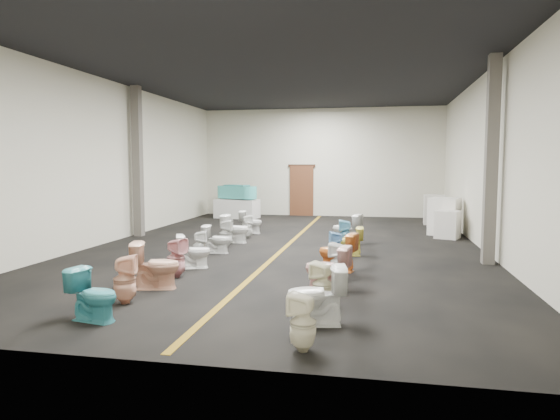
# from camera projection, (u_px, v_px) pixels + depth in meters

# --- Properties ---
(floor) EXTENTS (16.00, 16.00, 0.00)m
(floor) POSITION_uv_depth(u_px,v_px,m) (287.00, 246.00, 13.31)
(floor) COLOR black
(floor) RESTS_ON ground
(ceiling) EXTENTS (16.00, 16.00, 0.00)m
(ceiling) POSITION_uv_depth(u_px,v_px,m) (287.00, 74.00, 12.90)
(ceiling) COLOR black
(ceiling) RESTS_ON ground
(wall_back) EXTENTS (10.00, 0.00, 10.00)m
(wall_back) POSITION_uv_depth(u_px,v_px,m) (321.00, 162.00, 20.93)
(wall_back) COLOR beige
(wall_back) RESTS_ON ground
(wall_front) EXTENTS (10.00, 0.00, 10.00)m
(wall_front) POSITION_uv_depth(u_px,v_px,m) (153.00, 157.00, 5.29)
(wall_front) COLOR beige
(wall_front) RESTS_ON ground
(wall_left) EXTENTS (0.00, 16.00, 16.00)m
(wall_left) POSITION_uv_depth(u_px,v_px,m) (113.00, 162.00, 14.06)
(wall_left) COLOR beige
(wall_left) RESTS_ON ground
(wall_right) EXTENTS (0.00, 16.00, 16.00)m
(wall_right) POSITION_uv_depth(u_px,v_px,m) (488.00, 161.00, 12.15)
(wall_right) COLOR beige
(wall_right) RESTS_ON ground
(aisle_stripe) EXTENTS (0.12, 15.60, 0.01)m
(aisle_stripe) POSITION_uv_depth(u_px,v_px,m) (287.00, 246.00, 13.31)
(aisle_stripe) COLOR #7E5C12
(aisle_stripe) RESTS_ON floor
(back_door) EXTENTS (1.00, 0.10, 2.10)m
(back_door) POSITION_uv_depth(u_px,v_px,m) (302.00, 191.00, 21.13)
(back_door) COLOR #562D19
(back_door) RESTS_ON floor
(door_frame) EXTENTS (1.15, 0.08, 0.10)m
(door_frame) POSITION_uv_depth(u_px,v_px,m) (302.00, 166.00, 21.04)
(door_frame) COLOR #331C11
(door_frame) RESTS_ON back_door
(column_left) EXTENTS (0.25, 0.25, 4.50)m
(column_left) POSITION_uv_depth(u_px,v_px,m) (138.00, 162.00, 14.99)
(column_left) COLOR #59544C
(column_left) RESTS_ON floor
(column_right) EXTENTS (0.25, 0.25, 4.50)m
(column_right) POSITION_uv_depth(u_px,v_px,m) (491.00, 161.00, 10.74)
(column_right) COLOR #59544C
(column_right) RESTS_ON floor
(display_table) EXTENTS (1.82, 1.11, 0.76)m
(display_table) POSITION_uv_depth(u_px,v_px,m) (237.00, 209.00, 20.21)
(display_table) COLOR white
(display_table) RESTS_ON floor
(bathtub) EXTENTS (1.76, 1.13, 0.55)m
(bathtub) POSITION_uv_depth(u_px,v_px,m) (237.00, 192.00, 20.15)
(bathtub) COLOR #40B9B5
(bathtub) RESTS_ON display_table
(appliance_crate_a) EXTENTS (0.83, 0.83, 0.81)m
(appliance_crate_a) POSITION_uv_depth(u_px,v_px,m) (448.00, 225.00, 14.65)
(appliance_crate_a) COLOR silver
(appliance_crate_a) RESTS_ON floor
(appliance_crate_b) EXTENTS (1.08, 1.08, 1.14)m
(appliance_crate_b) POSITION_uv_depth(u_px,v_px,m) (444.00, 216.00, 15.39)
(appliance_crate_b) COLOR silver
(appliance_crate_b) RESTS_ON floor
(appliance_crate_c) EXTENTS (0.76, 0.76, 0.81)m
(appliance_crate_c) POSITION_uv_depth(u_px,v_px,m) (438.00, 216.00, 16.96)
(appliance_crate_c) COLOR silver
(appliance_crate_c) RESTS_ON floor
(appliance_crate_d) EXTENTS (0.79, 0.79, 1.07)m
(appliance_crate_d) POSITION_uv_depth(u_px,v_px,m) (434.00, 210.00, 18.09)
(appliance_crate_d) COLOR silver
(appliance_crate_d) RESTS_ON floor
(toilet_left_0) EXTENTS (0.78, 0.54, 0.73)m
(toilet_left_0) POSITION_uv_depth(u_px,v_px,m) (94.00, 295.00, 6.91)
(toilet_left_0) COLOR teal
(toilet_left_0) RESTS_ON floor
(toilet_left_1) EXTENTS (0.44, 0.43, 0.77)m
(toilet_left_1) POSITION_uv_depth(u_px,v_px,m) (125.00, 279.00, 7.76)
(toilet_left_1) COLOR #F6B797
(toilet_left_1) RESTS_ON floor
(toilet_left_2) EXTENTS (0.90, 0.65, 0.83)m
(toilet_left_2) POSITION_uv_depth(u_px,v_px,m) (156.00, 265.00, 8.70)
(toilet_left_2) COLOR #ECAE8E
(toilet_left_2) RESTS_ON floor
(toilet_left_3) EXTENTS (0.43, 0.42, 0.77)m
(toilet_left_3) POSITION_uv_depth(u_px,v_px,m) (176.00, 258.00, 9.56)
(toilet_left_3) COLOR pink
(toilet_left_3) RESTS_ON floor
(toilet_left_4) EXTENTS (0.80, 0.64, 0.71)m
(toilet_left_4) POSITION_uv_depth(u_px,v_px,m) (193.00, 251.00, 10.44)
(toilet_left_4) COLOR white
(toilet_left_4) RESTS_ON floor
(toilet_left_5) EXTENTS (0.38, 0.37, 0.68)m
(toilet_left_5) POSITION_uv_depth(u_px,v_px,m) (200.00, 246.00, 11.25)
(toilet_left_5) COLOR silver
(toilet_left_5) RESTS_ON floor
(toilet_left_6) EXTENTS (0.69, 0.41, 0.69)m
(toilet_left_6) POSITION_uv_depth(u_px,v_px,m) (217.00, 239.00, 12.21)
(toilet_left_6) COLOR white
(toilet_left_6) RESTS_ON floor
(toilet_left_7) EXTENTS (0.36, 0.35, 0.74)m
(toilet_left_7) POSITION_uv_depth(u_px,v_px,m) (226.00, 234.00, 13.01)
(toilet_left_7) COLOR silver
(toilet_left_7) RESTS_ON floor
(toilet_left_8) EXTENTS (0.79, 0.49, 0.78)m
(toilet_left_8) POSITION_uv_depth(u_px,v_px,m) (235.00, 229.00, 13.85)
(toilet_left_8) COLOR white
(toilet_left_8) RESTS_ON floor
(toilet_left_9) EXTENTS (0.40, 0.39, 0.69)m
(toilet_left_9) POSITION_uv_depth(u_px,v_px,m) (247.00, 226.00, 14.69)
(toilet_left_9) COLOR white
(toilet_left_9) RESTS_ON floor
(toilet_left_10) EXTENTS (0.71, 0.41, 0.72)m
(toilet_left_10) POSITION_uv_depth(u_px,v_px,m) (251.00, 222.00, 15.71)
(toilet_left_10) COLOR white
(toilet_left_10) RESTS_ON floor
(toilet_right_0) EXTENTS (0.36, 0.36, 0.69)m
(toilet_right_0) POSITION_uv_depth(u_px,v_px,m) (303.00, 323.00, 5.77)
(toilet_right_0) COLOR beige
(toilet_right_0) RESTS_ON floor
(toilet_right_1) EXTENTS (0.87, 0.59, 0.82)m
(toilet_right_1) POSITION_uv_depth(u_px,v_px,m) (316.00, 296.00, 6.72)
(toilet_right_1) COLOR white
(toilet_right_1) RESTS_ON floor
(toilet_right_2) EXTENTS (0.40, 0.40, 0.69)m
(toilet_right_2) POSITION_uv_depth(u_px,v_px,m) (322.00, 284.00, 7.60)
(toilet_right_2) COLOR #EEE8C4
(toilet_right_2) RESTS_ON floor
(toilet_right_3) EXTENTS (0.84, 0.57, 0.79)m
(toilet_right_3) POSITION_uv_depth(u_px,v_px,m) (327.00, 268.00, 8.53)
(toilet_right_3) COLOR #DFA59F
(toilet_right_3) RESTS_ON floor
(toilet_right_4) EXTENTS (0.40, 0.40, 0.72)m
(toilet_right_4) POSITION_uv_depth(u_px,v_px,m) (339.00, 262.00, 9.29)
(toilet_right_4) COLOR silver
(toilet_right_4) RESTS_ON floor
(toilet_right_5) EXTENTS (0.86, 0.61, 0.79)m
(toilet_right_5) POSITION_uv_depth(u_px,v_px,m) (337.00, 252.00, 10.14)
(toilet_right_5) COLOR orange
(toilet_right_5) RESTS_ON floor
(toilet_right_6) EXTENTS (0.38, 0.38, 0.69)m
(toilet_right_6) POSITION_uv_depth(u_px,v_px,m) (337.00, 247.00, 11.08)
(toilet_right_6) COLOR #70A7D7
(toilet_right_6) RESTS_ON floor
(toilet_right_7) EXTENTS (0.71, 0.44, 0.69)m
(toilet_right_7) POSITION_uv_depth(u_px,v_px,m) (349.00, 241.00, 11.87)
(toilet_right_7) COLOR #DDCC4F
(toilet_right_7) RESTS_ON floor
(toilet_right_8) EXTENTS (0.38, 0.37, 0.76)m
(toilet_right_8) POSITION_uv_depth(u_px,v_px,m) (346.00, 234.00, 12.77)
(toilet_right_8) COLOR #6EB6D5
(toilet_right_8) RESTS_ON floor
(toilet_right_9) EXTENTS (0.90, 0.67, 0.82)m
(toilet_right_9) POSITION_uv_depth(u_px,v_px,m) (347.00, 229.00, 13.68)
(toilet_right_9) COLOR white
(toilet_right_9) RESTS_ON floor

